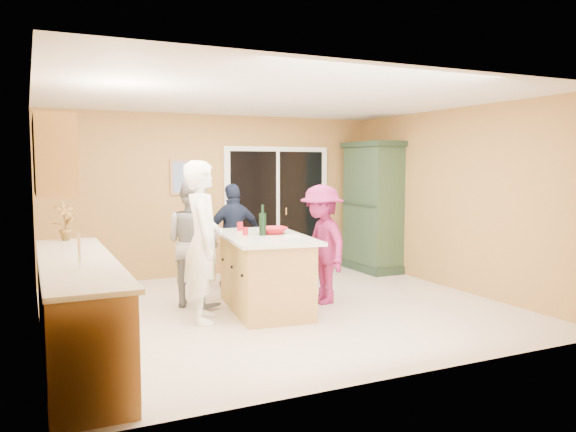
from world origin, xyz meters
name	(u,v)px	position (x,y,z in m)	size (l,w,h in m)	color
floor	(281,309)	(0.00, 0.00, 0.00)	(5.50, 5.50, 0.00)	beige
ceiling	(280,98)	(0.00, 0.00, 2.60)	(5.50, 5.00, 0.10)	white
wall_back	(218,195)	(0.00, 2.50, 1.30)	(5.50, 0.10, 2.60)	tan
wall_front	(404,224)	(0.00, -2.50, 1.30)	(5.50, 0.10, 2.60)	tan
wall_left	(36,213)	(-2.75, 0.00, 1.30)	(0.10, 5.00, 2.60)	tan
wall_right	(455,199)	(2.75, 0.00, 1.30)	(0.10, 5.00, 2.60)	tan
left_cabinet_run	(78,315)	(-2.45, -1.05, 0.46)	(0.65, 3.05, 1.24)	tan
upper_cabinets	(53,156)	(-2.58, -0.20, 1.88)	(0.35, 1.60, 0.75)	tan
sliding_door	(277,208)	(1.05, 2.46, 1.05)	(1.90, 0.07, 2.10)	white
framed_picture	(185,177)	(-0.55, 2.48, 1.60)	(0.46, 0.04, 0.56)	#A57852
kitchen_island	(265,275)	(-0.19, 0.04, 0.44)	(1.18, 1.88, 0.93)	tan
green_hutch	(373,208)	(2.49, 1.71, 1.06)	(0.63, 1.19, 2.18)	#203423
woman_white	(203,242)	(-1.03, -0.14, 0.92)	(0.67, 0.44, 1.84)	white
woman_grey	(193,243)	(-0.94, 0.60, 0.81)	(0.79, 0.61, 1.62)	gray
woman_navy	(234,236)	(-0.10, 1.44, 0.76)	(0.89, 0.37, 1.52)	#192338
woman_magenta	(322,244)	(0.61, 0.06, 0.77)	(0.99, 0.57, 1.54)	#831C5A
serving_bowl	(273,230)	(-0.04, 0.12, 0.98)	(0.35, 0.35, 0.09)	red
tulip_vase	(65,221)	(-2.45, 0.48, 1.16)	(0.23, 0.16, 0.44)	#AA1A11
tumbler_near	(245,231)	(-0.41, 0.13, 0.98)	(0.07, 0.07, 0.10)	red
tumbler_far	(240,226)	(-0.31, 0.61, 0.99)	(0.08, 0.08, 0.11)	red
wine_bottle	(263,223)	(-0.23, 0.03, 1.08)	(0.09, 0.09, 0.38)	black
white_plate	(293,235)	(0.09, -0.16, 0.94)	(0.20, 0.20, 0.01)	silver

